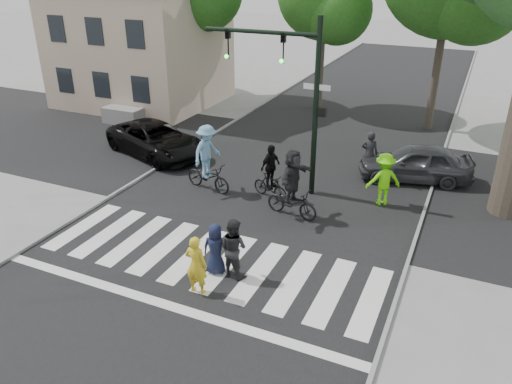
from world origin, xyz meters
TOP-DOWN VIEW (x-y plane):
  - ground at (0.00, 0.00)m, footprint 120.00×120.00m
  - road_stem at (0.00, 5.00)m, footprint 10.00×70.00m
  - road_cross at (0.00, 8.00)m, footprint 70.00×10.00m
  - curb_left at (-5.05, 5.00)m, footprint 0.10×70.00m
  - curb_right at (5.05, 5.00)m, footprint 0.10×70.00m
  - crosswalk at (0.00, 0.66)m, footprint 10.00×3.85m
  - traffic_signal at (0.35, 6.20)m, footprint 4.45×0.29m
  - house at (-11.49, 13.98)m, footprint 8.40×8.10m
  - pedestrian_woman at (0.45, -0.41)m, footprint 0.60×0.41m
  - pedestrian_child at (0.46, 0.54)m, footprint 0.77×0.57m
  - pedestrian_adult at (0.94, 0.62)m, footprint 0.91×0.78m
  - cyclist_left at (-2.27, 4.98)m, footprint 1.99×1.35m
  - cyclist_mid at (0.01, 5.27)m, footprint 1.54×0.98m
  - cyclist_right at (1.16, 4.35)m, footprint 1.86×1.73m
  - car_suv at (-5.98, 7.13)m, footprint 5.32×3.76m
  - car_grey at (4.30, 8.91)m, footprint 4.35×2.54m
  - bystander_hivis at (3.62, 6.41)m, footprint 1.34×1.17m
  - bystander_dark at (2.62, 8.69)m, footprint 0.67×0.47m

SIDE VIEW (x-z plane):
  - ground at x=0.00m, z-range 0.00..0.00m
  - road_stem at x=0.00m, z-range 0.00..0.01m
  - road_cross at x=0.00m, z-range 0.00..0.01m
  - crosswalk at x=0.00m, z-range 0.00..0.01m
  - curb_left at x=-5.05m, z-range 0.00..0.10m
  - curb_right at x=5.05m, z-range 0.00..0.10m
  - car_suv at x=-5.98m, z-range 0.00..1.35m
  - car_grey at x=4.30m, z-range 0.00..1.39m
  - pedestrian_child at x=0.46m, z-range 0.00..1.43m
  - pedestrian_woman at x=0.45m, z-range 0.00..1.58m
  - cyclist_mid at x=0.01m, z-range -0.17..1.77m
  - pedestrian_adult at x=0.94m, z-range 0.00..1.65m
  - bystander_dark at x=2.62m, z-range 0.00..1.74m
  - bystander_hivis at x=3.62m, z-range 0.00..1.80m
  - cyclist_right at x=1.16m, z-range -0.12..2.14m
  - cyclist_left at x=-2.27m, z-range -0.16..2.25m
  - house at x=-11.49m, z-range -0.61..8.21m
  - traffic_signal at x=0.35m, z-range 0.90..6.90m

